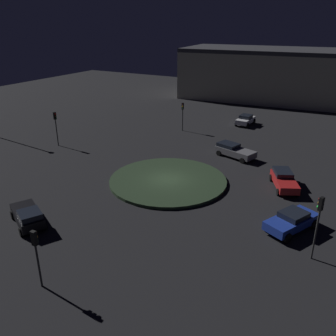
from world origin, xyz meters
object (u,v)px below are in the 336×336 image
traffic_light_northwest (319,216)px  traffic_light_south (183,111)px  traffic_light_east (56,122)px  car_black (28,216)px  car_white (246,120)px  store_building (277,75)px  car_blue (292,221)px  traffic_light_north (36,247)px  car_red (284,180)px  car_grey (234,151)px

traffic_light_northwest → traffic_light_south: 29.94m
traffic_light_east → traffic_light_south: 16.84m
car_black → car_white: (-5.68, -35.07, 0.02)m
traffic_light_south → store_building: store_building is taller
car_blue → traffic_light_south: size_ratio=1.20×
car_blue → store_building: (12.59, -46.59, 3.94)m
traffic_light_north → car_black: bearing=52.0°
traffic_light_northwest → traffic_light_east: (31.08, -8.60, -0.19)m
car_white → car_black: bearing=-5.9°
traffic_light_northwest → traffic_light_north: (13.38, 10.47, -0.49)m
car_blue → traffic_light_northwest: size_ratio=1.05×
traffic_light_north → store_building: store_building is taller
car_black → car_red: (-15.44, -16.15, -0.01)m
car_blue → traffic_light_north: (11.48, 13.40, 1.93)m
traffic_light_northwest → car_blue: bearing=-34.2°
car_blue → traffic_light_north: traffic_light_north is taller
traffic_light_northwest → store_building: store_building is taller
car_black → traffic_light_south: size_ratio=1.12×
traffic_light_south → store_building: size_ratio=0.11×
car_black → car_red: size_ratio=0.94×
car_red → traffic_light_east: traffic_light_east is taller
car_red → car_grey: size_ratio=0.96×
car_red → car_blue: bearing=-9.0°
car_grey → store_building: size_ratio=0.13×
car_black → traffic_light_northwest: traffic_light_northwest is taller
car_blue → traffic_light_north: size_ratio=1.26×
car_blue → car_white: 28.64m
traffic_light_north → store_building: bearing=-1.2°
car_red → traffic_light_northwest: traffic_light_northwest is taller
traffic_light_south → car_black: bearing=-20.2°
car_white → traffic_light_northwest: traffic_light_northwest is taller
traffic_light_northwest → traffic_light_north: bearing=60.9°
car_black → traffic_light_south: bearing=-60.2°
car_red → traffic_light_northwest: (-4.04, 10.07, 2.44)m
car_grey → traffic_light_east: bearing=-144.0°
car_black → car_red: bearing=-106.2°
car_blue → car_red: 7.46m
traffic_light_east → traffic_light_south: traffic_light_east is taller
car_black → car_grey: size_ratio=0.90×
car_red → car_white: size_ratio=1.19×
car_black → car_blue: size_ratio=0.93×
car_grey → car_red: bearing=-21.1°
car_black → traffic_light_north: traffic_light_north is taller
car_red → traffic_light_east: bearing=-112.6°
car_black → car_white: car_black is taller
traffic_light_northwest → store_building: bearing=-50.9°
car_black → car_grey: bearing=-84.5°
traffic_light_northwest → car_black: bearing=40.1°
car_red → car_white: (9.76, -18.91, 0.03)m
car_grey → traffic_light_north: bearing=-78.3°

